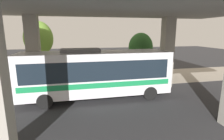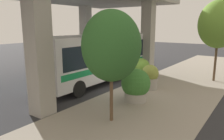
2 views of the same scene
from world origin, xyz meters
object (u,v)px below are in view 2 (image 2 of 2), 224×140
bus (101,55)px  planter_back (136,85)px  street_tree_near (111,46)px  planter_front (141,70)px  fire_hydrant (133,87)px  street_tree_far (219,24)px  planter_middle (150,77)px

bus → planter_back: (-4.27, 2.39, -1.09)m
planter_back → street_tree_near: 3.68m
planter_back → planter_front: bearing=-65.6°
planter_back → street_tree_near: size_ratio=0.38×
bus → fire_hydrant: 4.05m
street_tree_near → street_tree_far: (-2.19, -10.14, 0.91)m
street_tree_far → planter_front: bearing=40.7°
bus → planter_front: (-2.59, -1.31, -1.07)m
fire_hydrant → planter_back: 1.36m
bus → planter_front: bus is taller
fire_hydrant → planter_middle: (-0.36, -1.57, 0.36)m
planter_front → fire_hydrant: bearing=108.9°
bus → fire_hydrant: (-3.50, 1.35, -1.52)m
fire_hydrant → street_tree_far: street_tree_far is taller
bus → planter_back: bus is taller
planter_front → street_tree_far: bearing=-139.3°
planter_middle → fire_hydrant: bearing=77.1°
planter_back → bus: bearing=-29.2°
fire_hydrant → planter_front: bearing=-71.1°
street_tree_near → planter_back: bearing=-82.3°
planter_middle → street_tree_far: size_ratio=0.27×
planter_back → street_tree_near: (-0.38, 2.80, 2.36)m
planter_back → street_tree_near: bearing=97.7°
planter_front → planter_middle: (-1.27, 1.09, -0.09)m
fire_hydrant → planter_front: 2.85m
bus → fire_hydrant: bearing=158.9°
fire_hydrant → planter_middle: bearing=-102.9°
planter_back → street_tree_far: street_tree_far is taller
planter_back → street_tree_far: bearing=-109.3°
bus → planter_middle: size_ratio=6.56×
planter_back → street_tree_near: street_tree_near is taller
fire_hydrant → planter_middle: size_ratio=0.57×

